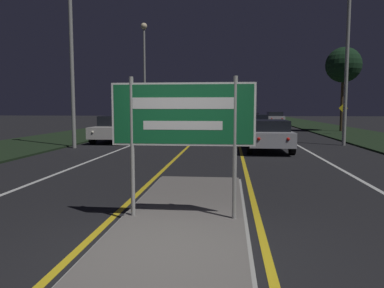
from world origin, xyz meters
TOP-DOWN VIEW (x-y plane):
  - ground_plane at (0.00, 0.00)m, footprint 160.00×160.00m
  - median_island at (0.00, 1.54)m, footprint 2.13×7.32m
  - verge_left at (-9.50, 20.00)m, footprint 5.00×100.00m
  - verge_right at (9.50, 20.00)m, footprint 5.00×100.00m
  - centre_line_yellow_left at (-1.25, 25.00)m, footprint 0.12×70.00m
  - centre_line_yellow_right at (1.25, 25.00)m, footprint 0.12×70.00m
  - lane_line_white_left at (-4.20, 25.00)m, footprint 0.12×70.00m
  - lane_line_white_right at (4.20, 25.00)m, footprint 0.12×70.00m
  - edge_line_white_left at (-7.20, 25.00)m, footprint 0.10×70.00m
  - edge_line_white_right at (7.20, 25.00)m, footprint 0.10×70.00m
  - highway_sign at (0.00, 1.54)m, footprint 2.35×0.07m
  - streetlight_left_near at (-6.53, 12.43)m, footprint 0.48×0.48m
  - streetlight_left_far at (-6.62, 27.74)m, footprint 0.55×0.55m
  - streetlight_right_near at (6.50, 14.98)m, footprint 0.49×0.49m
  - car_receding_0 at (2.44, 12.25)m, footprint 1.93×4.61m
  - car_receding_1 at (2.38, 20.34)m, footprint 1.84×4.14m
  - car_receding_2 at (2.57, 31.20)m, footprint 1.99×4.77m
  - car_receding_3 at (5.80, 38.56)m, footprint 1.90×4.66m
  - car_approaching_0 at (-5.50, 15.87)m, footprint 1.99×4.42m
  - car_approaching_1 at (-5.71, 31.32)m, footprint 1.89×4.15m
  - car_approaching_2 at (-5.94, 45.46)m, footprint 1.99×4.47m
  - warning_sign at (8.48, 22.06)m, footprint 0.60×0.06m
  - roadside_palm_right at (9.38, 25.53)m, footprint 2.68×2.68m

SIDE VIEW (x-z plane):
  - ground_plane at x=0.00m, z-range 0.00..0.00m
  - centre_line_yellow_left at x=-1.25m, z-range 0.00..0.01m
  - centre_line_yellow_right at x=1.25m, z-range 0.00..0.01m
  - lane_line_white_left at x=-4.20m, z-range 0.00..0.01m
  - lane_line_white_right at x=4.20m, z-range 0.00..0.01m
  - edge_line_white_left at x=-7.20m, z-range 0.00..0.01m
  - edge_line_white_right at x=7.20m, z-range 0.00..0.01m
  - verge_left at x=-9.50m, z-range 0.00..0.08m
  - verge_right at x=9.50m, z-range 0.00..0.08m
  - median_island at x=0.00m, z-range -0.01..0.09m
  - car_approaching_1 at x=-5.71m, z-range 0.03..1.44m
  - car_receding_0 at x=2.44m, z-range 0.05..1.42m
  - car_approaching_0 at x=-5.50m, z-range 0.03..1.46m
  - car_approaching_2 at x=-5.94m, z-range 0.06..1.44m
  - car_receding_2 at x=2.57m, z-range 0.05..1.46m
  - car_receding_3 at x=5.80m, z-range 0.05..1.47m
  - car_receding_1 at x=2.38m, z-range 0.04..1.50m
  - warning_sign at x=8.48m, z-range 0.30..2.38m
  - highway_sign at x=0.00m, z-range 0.56..2.87m
  - roadside_palm_right at x=9.38m, z-range 1.91..8.32m
  - streetlight_left_near at x=-6.53m, z-range 1.11..10.92m
  - streetlight_left_far at x=-6.62m, z-range 1.46..10.57m
  - streetlight_right_near at x=6.50m, z-range 1.16..10.90m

